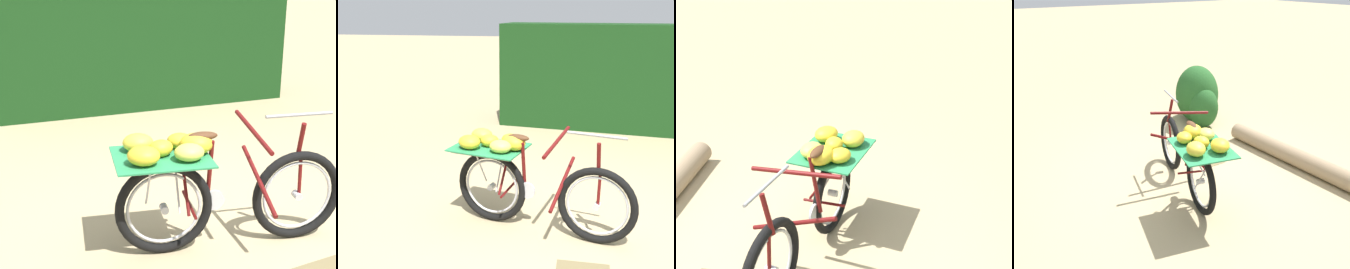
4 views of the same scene
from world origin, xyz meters
The scene contains 5 objects.
ground_plane centered at (0.00, 0.00, 0.00)m, with size 60.00×60.00×0.00m, color tan.
bicycle centered at (-0.27, 0.20, 0.52)m, with size 1.80×0.86×1.03m.
fallen_log centered at (-0.52, -1.41, 0.12)m, with size 0.25×0.25×2.31m, color #937A5B.
shrub_cluster centered at (1.57, -1.24, 0.44)m, with size 1.05×0.72×1.00m.
leaf_litter_patch centered at (0.28, -0.49, 0.00)m, with size 0.44×0.36×0.01m, color olive.
Camera 4 is at (-3.30, 2.27, 2.37)m, focal length 38.28 mm.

